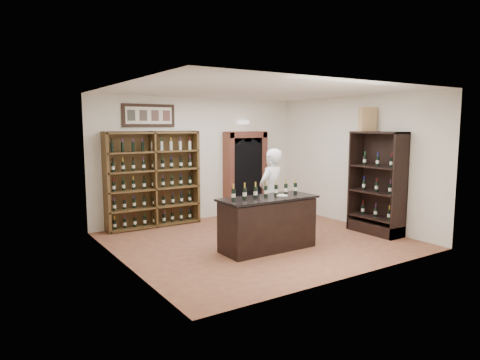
% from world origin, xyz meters
% --- Properties ---
extents(floor, '(5.50, 5.50, 0.00)m').
position_xyz_m(floor, '(0.00, 0.00, 0.00)').
color(floor, olive).
rests_on(floor, ground).
extents(ceiling, '(5.50, 5.50, 0.00)m').
position_xyz_m(ceiling, '(0.00, 0.00, 3.00)').
color(ceiling, white).
rests_on(ceiling, wall_back).
extents(wall_back, '(5.50, 0.04, 3.00)m').
position_xyz_m(wall_back, '(0.00, 2.50, 1.50)').
color(wall_back, white).
rests_on(wall_back, ground).
extents(wall_left, '(0.04, 5.00, 3.00)m').
position_xyz_m(wall_left, '(-2.75, 0.00, 1.50)').
color(wall_left, white).
rests_on(wall_left, ground).
extents(wall_right, '(0.04, 5.00, 3.00)m').
position_xyz_m(wall_right, '(2.75, 0.00, 1.50)').
color(wall_right, white).
rests_on(wall_right, ground).
extents(wine_shelf, '(2.20, 0.38, 2.20)m').
position_xyz_m(wine_shelf, '(-1.30, 2.33, 1.10)').
color(wine_shelf, '#543B1D').
rests_on(wine_shelf, ground).
extents(framed_picture, '(1.25, 0.04, 0.52)m').
position_xyz_m(framed_picture, '(-1.30, 2.47, 2.55)').
color(framed_picture, black).
rests_on(framed_picture, wall_back).
extents(arched_doorway, '(1.17, 0.35, 2.17)m').
position_xyz_m(arched_doorway, '(1.25, 2.33, 1.14)').
color(arched_doorway, black).
rests_on(arched_doorway, ground).
extents(emergency_light, '(0.30, 0.10, 0.10)m').
position_xyz_m(emergency_light, '(1.25, 2.42, 2.40)').
color(emergency_light, white).
rests_on(emergency_light, wall_back).
extents(tasting_counter, '(1.88, 0.78, 1.00)m').
position_xyz_m(tasting_counter, '(-0.20, -0.60, 0.49)').
color(tasting_counter, black).
rests_on(tasting_counter, ground).
extents(counter_bottle_0, '(0.07, 0.07, 0.30)m').
position_xyz_m(counter_bottle_0, '(-0.92, -0.54, 1.11)').
color(counter_bottle_0, black).
rests_on(counter_bottle_0, tasting_counter).
extents(counter_bottle_1, '(0.07, 0.07, 0.30)m').
position_xyz_m(counter_bottle_1, '(-0.68, -0.54, 1.11)').
color(counter_bottle_1, black).
rests_on(counter_bottle_1, tasting_counter).
extents(counter_bottle_2, '(0.07, 0.07, 0.30)m').
position_xyz_m(counter_bottle_2, '(-0.44, -0.54, 1.11)').
color(counter_bottle_2, black).
rests_on(counter_bottle_2, tasting_counter).
extents(counter_bottle_3, '(0.07, 0.07, 0.30)m').
position_xyz_m(counter_bottle_3, '(-0.20, -0.54, 1.11)').
color(counter_bottle_3, black).
rests_on(counter_bottle_3, tasting_counter).
extents(counter_bottle_4, '(0.07, 0.07, 0.30)m').
position_xyz_m(counter_bottle_4, '(0.04, -0.54, 1.11)').
color(counter_bottle_4, black).
rests_on(counter_bottle_4, tasting_counter).
extents(counter_bottle_5, '(0.07, 0.07, 0.30)m').
position_xyz_m(counter_bottle_5, '(0.28, -0.54, 1.11)').
color(counter_bottle_5, black).
rests_on(counter_bottle_5, tasting_counter).
extents(counter_bottle_6, '(0.07, 0.07, 0.30)m').
position_xyz_m(counter_bottle_6, '(0.52, -0.54, 1.11)').
color(counter_bottle_6, black).
rests_on(counter_bottle_6, tasting_counter).
extents(side_cabinet, '(0.48, 1.20, 2.20)m').
position_xyz_m(side_cabinet, '(2.52, -0.90, 0.75)').
color(side_cabinet, black).
rests_on(side_cabinet, ground).
extents(shopkeeper, '(0.77, 0.62, 1.85)m').
position_xyz_m(shopkeeper, '(0.42, 0.11, 0.93)').
color(shopkeeper, white).
rests_on(shopkeeper, ground).
extents(plate, '(0.21, 0.21, 0.02)m').
position_xyz_m(plate, '(0.11, -0.63, 1.01)').
color(plate, silver).
rests_on(plate, tasting_counter).
extents(wine_crate, '(0.39, 0.27, 0.52)m').
position_xyz_m(wine_crate, '(2.51, -0.57, 2.46)').
color(wine_crate, tan).
rests_on(wine_crate, side_cabinet).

